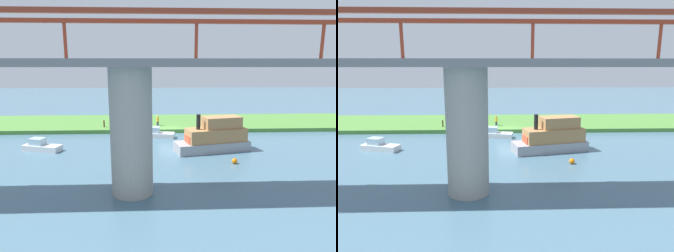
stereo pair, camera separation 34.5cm
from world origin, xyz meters
The scene contains 10 objects.
ground_plane centered at (0.00, 0.00, 0.00)m, with size 160.00×160.00×0.00m, color #476B7F.
grassy_bank centered at (0.00, -6.00, 0.25)m, with size 80.00×12.00×0.50m, color #4C8438.
bridge_pylon centered at (3.34, 18.40, 4.34)m, with size 2.85×2.85×8.68m, color #9E998E.
bridge_span centered at (3.34, 18.38, 9.18)m, with size 64.22×4.30×3.25m.
person_on_bank centered at (1.35, -2.73, 1.20)m, with size 0.41×0.41×1.39m.
mooring_post centered at (8.66, -1.96, 0.97)m, with size 0.20×0.20×0.95m, color brown.
houseboat_blue centered at (-4.42, 8.31, 1.46)m, with size 8.07×4.22×3.93m.
motorboat_red centered at (1.51, 2.34, 0.48)m, with size 4.22×2.13×1.34m.
riverboat_paddlewheel centered at (13.66, 7.50, 0.47)m, with size 4.20×2.43×1.32m.
marker_buoy centered at (-5.47, 12.53, 0.25)m, with size 0.50×0.50×0.50m, color orange.
Camera 1 is at (1.75, 38.03, 8.81)m, focal length 31.77 mm.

